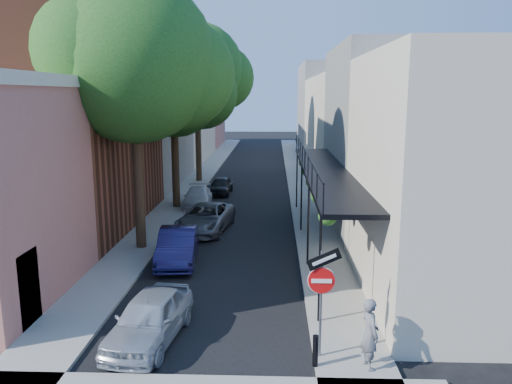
# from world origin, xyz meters

# --- Properties ---
(ground) EXTENTS (160.00, 160.00, 0.00)m
(ground) POSITION_xyz_m (0.00, 0.00, 0.00)
(ground) COLOR black
(ground) RESTS_ON ground
(road_surface) EXTENTS (6.00, 64.00, 0.01)m
(road_surface) POSITION_xyz_m (0.00, 30.00, 0.01)
(road_surface) COLOR black
(road_surface) RESTS_ON ground
(sidewalk_left) EXTENTS (2.00, 64.00, 0.12)m
(sidewalk_left) POSITION_xyz_m (-4.00, 30.00, 0.06)
(sidewalk_left) COLOR gray
(sidewalk_left) RESTS_ON ground
(sidewalk_right) EXTENTS (2.00, 64.00, 0.12)m
(sidewalk_right) POSITION_xyz_m (4.00, 30.00, 0.06)
(sidewalk_right) COLOR gray
(sidewalk_right) RESTS_ON ground
(buildings_left) EXTENTS (10.10, 59.10, 12.00)m
(buildings_left) POSITION_xyz_m (-9.30, 28.76, 4.94)
(buildings_left) COLOR #BC7360
(buildings_left) RESTS_ON ground
(buildings_right) EXTENTS (9.80, 55.00, 10.00)m
(buildings_right) POSITION_xyz_m (8.99, 29.49, 4.42)
(buildings_right) COLOR beige
(buildings_right) RESTS_ON ground
(sign_post) EXTENTS (0.89, 0.17, 2.99)m
(sign_post) POSITION_xyz_m (3.16, 0.97, 2.04)
(sign_post) COLOR #595B60
(sign_post) RESTS_ON ground
(bollard) EXTENTS (0.14, 0.14, 0.80)m
(bollard) POSITION_xyz_m (3.00, 0.50, 0.52)
(bollard) COLOR black
(bollard) RESTS_ON sidewalk_right
(oak_near) EXTENTS (7.48, 6.80, 11.42)m
(oak_near) POSITION_xyz_m (-3.37, 10.26, 7.88)
(oak_near) COLOR #2F2213
(oak_near) RESTS_ON ground
(oak_mid) EXTENTS (6.60, 6.00, 10.20)m
(oak_mid) POSITION_xyz_m (-3.42, 18.23, 7.06)
(oak_mid) COLOR #2F2213
(oak_mid) RESTS_ON ground
(oak_far) EXTENTS (7.70, 7.00, 11.90)m
(oak_far) POSITION_xyz_m (-3.35, 27.27, 8.26)
(oak_far) COLOR #2F2213
(oak_far) RESTS_ON ground
(parked_car_a) EXTENTS (2.06, 4.05, 1.32)m
(parked_car_a) POSITION_xyz_m (-1.40, 1.85, 0.66)
(parked_car_a) COLOR #99A0A9
(parked_car_a) RESTS_ON ground
(parked_car_b) EXTENTS (1.84, 4.25, 1.36)m
(parked_car_b) POSITION_xyz_m (-1.88, 8.35, 0.68)
(parked_car_b) COLOR #181544
(parked_car_b) RESTS_ON ground
(parked_car_c) EXTENTS (2.79, 4.98, 1.31)m
(parked_car_c) POSITION_xyz_m (-1.40, 13.08, 0.66)
(parked_car_c) COLOR #595A61
(parked_car_c) RESTS_ON ground
(parked_car_d) EXTENTS (1.84, 4.02, 1.14)m
(parked_car_d) POSITION_xyz_m (-2.60, 18.42, 0.57)
(parked_car_d) COLOR silver
(parked_car_d) RESTS_ON ground
(parked_car_e) EXTENTS (1.50, 3.45, 1.16)m
(parked_car_e) POSITION_xyz_m (-1.63, 22.38, 0.58)
(parked_car_e) COLOR black
(parked_car_e) RESTS_ON ground
(pedestrian) EXTENTS (0.57, 0.73, 1.77)m
(pedestrian) POSITION_xyz_m (4.30, 0.50, 1.00)
(pedestrian) COLOR slate
(pedestrian) RESTS_ON sidewalk_right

